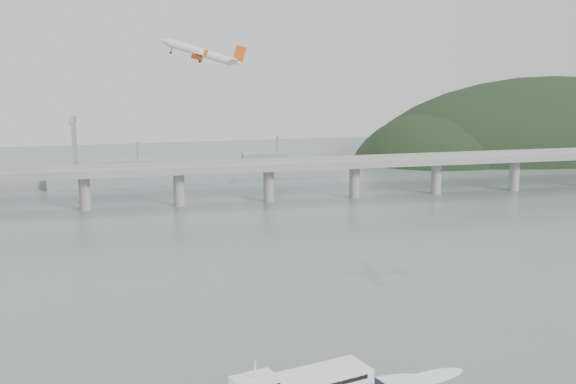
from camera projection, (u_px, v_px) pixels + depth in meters
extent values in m
plane|color=slate|center=(325.00, 342.00, 236.80)|extent=(900.00, 900.00, 0.00)
cube|color=gray|center=(233.00, 168.00, 424.14)|extent=(800.00, 22.00, 2.20)
cube|color=gray|center=(236.00, 167.00, 413.68)|extent=(800.00, 0.60, 1.80)
cube|color=gray|center=(230.00, 161.00, 433.78)|extent=(800.00, 0.60, 1.80)
cylinder|color=gray|center=(85.00, 193.00, 409.91)|extent=(6.00, 6.00, 21.00)
cylinder|color=gray|center=(179.00, 189.00, 420.15)|extent=(6.00, 6.00, 21.00)
cylinder|color=gray|center=(269.00, 185.00, 430.39)|extent=(6.00, 6.00, 21.00)
cylinder|color=gray|center=(354.00, 181.00, 440.62)|extent=(6.00, 6.00, 21.00)
cylinder|color=gray|center=(436.00, 178.00, 450.86)|extent=(6.00, 6.00, 21.00)
cylinder|color=gray|center=(514.00, 175.00, 461.10)|extent=(6.00, 6.00, 21.00)
ellipsoid|color=black|center=(547.00, 175.00, 611.64)|extent=(320.00, 150.00, 156.00)
ellipsoid|color=black|center=(441.00, 174.00, 581.38)|extent=(140.00, 110.00, 96.00)
cube|color=gray|center=(139.00, 178.00, 479.39)|extent=(110.55, 21.43, 8.00)
cube|color=gray|center=(121.00, 166.00, 475.50)|extent=(39.01, 16.73, 8.00)
cylinder|color=gray|center=(138.00, 153.00, 476.12)|extent=(1.60, 1.60, 14.00)
cube|color=gray|center=(278.00, 170.00, 507.39)|extent=(85.00, 13.60, 8.00)
cube|color=gray|center=(265.00, 159.00, 504.02)|extent=(29.75, 11.90, 8.00)
cylinder|color=gray|center=(277.00, 146.00, 504.12)|extent=(1.60, 1.60, 14.00)
cube|color=gray|center=(75.00, 147.00, 501.43)|extent=(3.00, 3.00, 40.00)
cube|color=gray|center=(72.00, 121.00, 488.17)|extent=(3.00, 28.00, 3.00)
cube|color=black|center=(276.00, 377.00, 193.82)|extent=(39.11, 12.05, 1.07)
cube|color=white|center=(255.00, 383.00, 184.55)|extent=(12.47, 10.32, 2.79)
cylinder|color=white|center=(255.00, 370.00, 183.85)|extent=(0.67, 0.67, 4.30)
ellipsoid|color=white|center=(429.00, 378.00, 212.29)|extent=(24.45, 14.15, 0.21)
cylinder|color=silver|center=(200.00, 52.00, 308.44)|extent=(26.00, 8.54, 10.88)
cone|color=silver|center=(164.00, 41.00, 306.73)|extent=(5.12, 4.16, 4.34)
cone|color=silver|center=(237.00, 62.00, 310.15)|extent=(5.73, 3.91, 4.61)
cube|color=silver|center=(202.00, 55.00, 308.67)|extent=(8.79, 31.95, 3.26)
cube|color=silver|center=(235.00, 60.00, 309.96)|extent=(4.40, 11.47, 1.65)
cube|color=#DC4E0F|center=(240.00, 53.00, 309.67)|extent=(5.80, 0.97, 7.01)
cylinder|color=#DC4E0F|center=(198.00, 57.00, 313.71)|extent=(4.70, 2.96, 3.22)
cylinder|color=black|center=(193.00, 56.00, 313.49)|extent=(1.27, 2.24, 2.15)
cube|color=silver|center=(199.00, 55.00, 313.59)|extent=(2.56, 0.57, 1.76)
cylinder|color=#DC4E0F|center=(197.00, 57.00, 303.63)|extent=(4.70, 2.96, 3.22)
cylinder|color=black|center=(192.00, 55.00, 303.41)|extent=(1.27, 2.24, 2.15)
cube|color=silver|center=(197.00, 55.00, 303.52)|extent=(2.56, 0.57, 1.76)
cylinder|color=black|center=(201.00, 59.00, 311.26)|extent=(1.03, 0.40, 2.25)
cylinder|color=black|center=(200.00, 62.00, 311.39)|extent=(1.32, 0.52, 1.30)
cylinder|color=black|center=(200.00, 59.00, 306.50)|extent=(1.03, 0.40, 2.25)
cylinder|color=black|center=(200.00, 61.00, 306.63)|extent=(1.32, 0.52, 1.30)
cylinder|color=black|center=(171.00, 50.00, 307.49)|extent=(1.03, 0.40, 2.25)
cylinder|color=black|center=(171.00, 53.00, 307.62)|extent=(1.32, 0.52, 1.30)
cube|color=#DC4E0F|center=(208.00, 55.00, 324.31)|extent=(2.09, 0.42, 2.58)
cube|color=#DC4E0F|center=(206.00, 53.00, 293.17)|extent=(2.09, 0.42, 2.58)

